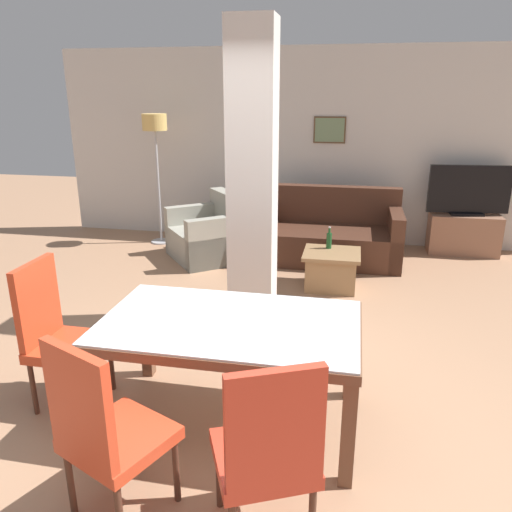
{
  "coord_description": "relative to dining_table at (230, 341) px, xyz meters",
  "views": [
    {
      "loc": [
        0.72,
        -2.76,
        2.11
      ],
      "look_at": [
        0.0,
        0.86,
        0.89
      ],
      "focal_mm": 35.0,
      "sensor_mm": 36.0,
      "label": 1
    }
  ],
  "objects": [
    {
      "name": "floor_lamp",
      "position": [
        -2.01,
        3.86,
        0.95
      ],
      "size": [
        0.34,
        0.34,
        1.82
      ],
      "color": "#B7B7BC",
      "rests_on": "ground_plane"
    },
    {
      "name": "bottle",
      "position": [
        0.48,
        2.68,
        -0.08
      ],
      "size": [
        0.06,
        0.06,
        0.25
      ],
      "color": "#194C23",
      "rests_on": "coffee_table"
    },
    {
      "name": "dining_table",
      "position": [
        0.0,
        0.0,
        0.0
      ],
      "size": [
        1.64,
        0.97,
        0.74
      ],
      "color": "brown",
      "rests_on": "ground_plane"
    },
    {
      "name": "dining_chair_near_right",
      "position": [
        0.4,
        -0.9,
        -0.04
      ],
      "size": [
        0.61,
        0.61,
        1.03
      ],
      "rotation": [
        0.0,
        0.0,
        0.42
      ],
      "color": "red",
      "rests_on": "ground_plane"
    },
    {
      "name": "dining_chair_head_left",
      "position": [
        -1.23,
        0.0,
        -0.04
      ],
      "size": [
        0.46,
        0.46,
        1.03
      ],
      "rotation": [
        0.0,
        0.0,
        -1.57
      ],
      "color": "red",
      "rests_on": "ground_plane"
    },
    {
      "name": "coffee_table",
      "position": [
        0.53,
        2.55,
        -0.38
      ],
      "size": [
        0.62,
        0.57,
        0.42
      ],
      "color": "#926E48",
      "rests_on": "ground_plane"
    },
    {
      "name": "ground_plane",
      "position": [
        0.0,
        0.0,
        -0.59
      ],
      "size": [
        18.0,
        18.0,
        0.0
      ],
      "primitive_type": "plane",
      "color": "#A77B5B"
    },
    {
      "name": "tv_stand",
      "position": [
        2.21,
        4.16,
        -0.32
      ],
      "size": [
        0.91,
        0.4,
        0.54
      ],
      "color": "#96664D",
      "rests_on": "ground_plane"
    },
    {
      "name": "sofa",
      "position": [
        0.45,
        3.57,
        -0.29
      ],
      "size": [
        1.79,
        0.94,
        0.91
      ],
      "rotation": [
        0.0,
        0.0,
        3.14
      ],
      "color": "#48291C",
      "rests_on": "ground_plane"
    },
    {
      "name": "back_wall",
      "position": [
        0.0,
        4.44,
        0.76
      ],
      "size": [
        7.2,
        0.09,
        2.7
      ],
      "color": "silver",
      "rests_on": "ground_plane"
    },
    {
      "name": "divider_pillar",
      "position": [
        -0.17,
        1.57,
        0.76
      ],
      "size": [
        0.41,
        0.34,
        2.7
      ],
      "color": "silver",
      "rests_on": "ground_plane"
    },
    {
      "name": "dining_chair_near_left",
      "position": [
        -0.4,
        -0.91,
        -0.04
      ],
      "size": [
        0.61,
        0.61,
        1.03
      ],
      "rotation": [
        0.0,
        0.0,
        -0.42
      ],
      "color": "#CC4023",
      "rests_on": "ground_plane"
    },
    {
      "name": "armchair",
      "position": [
        -1.1,
        3.31,
        -0.3
      ],
      "size": [
        1.25,
        1.27,
        0.84
      ],
      "rotation": [
        0.0,
        0.0,
        2.24
      ],
      "color": "#9F9E8F",
      "rests_on": "ground_plane"
    },
    {
      "name": "tv_screen",
      "position": [
        2.21,
        4.16,
        0.27
      ],
      "size": [
        1.05,
        0.24,
        0.66
      ],
      "rotation": [
        0.0,
        0.0,
        3.24
      ],
      "color": "black",
      "rests_on": "tv_stand"
    }
  ]
}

